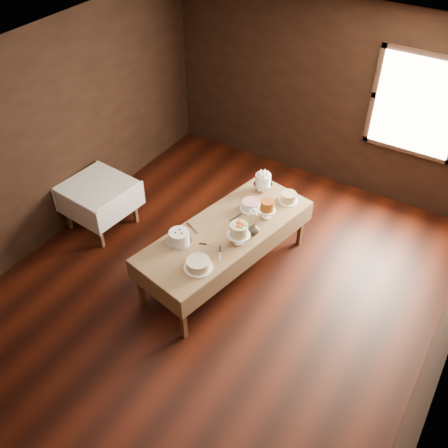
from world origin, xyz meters
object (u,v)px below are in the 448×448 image
Objects in this scene: cake_server_b at (220,257)px; cake_cream at (198,264)px; cake_swirl at (179,237)px; cake_server_c at (239,215)px; cake_meringue at (263,183)px; cake_server_a at (213,245)px; display_table at (226,233)px; side_table at (97,190)px; cake_lattice at (251,205)px; cake_caramel at (267,210)px; cake_server_d at (253,229)px; cake_speckled at (288,197)px; cake_flowers at (239,234)px; flower_vase at (254,229)px; cake_server_e at (194,230)px.

cake_cream is at bearing -52.85° from cake_server_b.
cake_server_c is (0.35, 0.79, -0.07)m from cake_swirl.
cake_meringue is 1.25m from cake_server_a.
cake_server_b is (0.19, -1.37, -0.11)m from cake_meringue.
display_table is 0.60m from cake_swirl.
side_table is 3.19× the size of cake_lattice.
cake_server_b is 1.00× the size of cake_server_c.
cake_caramel reaches higher than cake_swirl.
cake_server_d is at bearing -104.23° from cake_server_c.
cake_lattice is at bearing 91.08° from cake_cream.
cake_speckled is 0.78× the size of cake_swirl.
cake_speckled is 0.51m from cake_lattice.
cake_cream is at bearing -100.68° from cake_caramel.
cake_server_b is (-0.06, -0.32, -0.12)m from cake_flowers.
cake_flowers reaches higher than cake_caramel.
cake_speckled is at bearing -3.94° from cake_meringue.
cake_cream is at bearing -83.43° from display_table.
side_table is 2.25m from cake_meringue.
cake_caramel reaches higher than cake_lattice.
cake_lattice is at bearing 67.82° from cake_swirl.
cake_caramel is 0.93× the size of cake_flowers.
cake_caramel is at bearing -56.38° from cake_meringue.
cake_meringue reaches higher than cake_speckled.
cake_server_b is 0.58m from flower_vase.
cake_meringue is 1.65m from cake_cream.
cake_meringue reaches higher than cake_lattice.
side_table is at bearing -158.35° from cake_server_e.
cake_swirl is 2.28× the size of flower_vase.
display_table is at bearing 96.57° from cake_cream.
cake_lattice is 1.19× the size of cake_server_d.
side_table is 3.50× the size of cake_caramel.
cake_server_d is at bearing 122.10° from flower_vase.
cake_swirl is at bearing -124.47° from cake_caramel.
cake_caramel is 0.59m from cake_flowers.
cake_swirl is 1.38× the size of cake_server_d.
side_table is at bearing -162.67° from cake_lattice.
display_table is 0.32m from cake_server_c.
cake_server_a is at bearing -89.05° from cake_meringue.
side_table is at bearing -179.76° from cake_flowers.
cake_server_c is 0.62m from cake_server_e.
cake_caramel is 0.85m from cake_server_a.
cake_speckled is 0.74m from cake_server_d.
cake_meringue is 1.09× the size of cake_server_c.
flower_vase is at bearing -68.56° from cake_meringue.
cake_server_a and cake_server_b have the same top height.
cake_server_a is 1.00× the size of cake_server_c.
cake_flowers reaches higher than cake_server_b.
cake_caramel is at bearing -101.01° from cake_speckled.
cake_speckled is 0.92× the size of cake_flowers.
cake_speckled reaches higher than cake_server_e.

